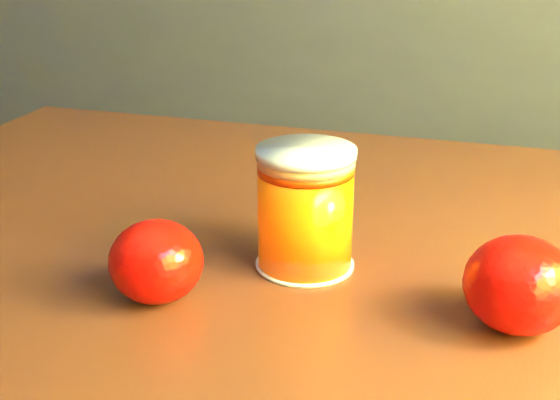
% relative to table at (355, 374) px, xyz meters
% --- Properties ---
extents(kitchen_counter, '(3.15, 0.60, 0.90)m').
position_rel_table_xyz_m(kitchen_counter, '(-0.96, 1.19, -0.22)').
color(kitchen_counter, '#515156').
rests_on(kitchen_counter, ground).
extents(table, '(1.11, 0.86, 0.76)m').
position_rel_table_xyz_m(table, '(0.00, 0.00, 0.00)').
color(table, brown).
rests_on(table, ground).
extents(juice_glass, '(0.07, 0.07, 0.09)m').
position_rel_table_xyz_m(juice_glass, '(-0.04, -0.02, 0.14)').
color(juice_glass, '#FF5E05').
rests_on(juice_glass, table).
extents(orange_front, '(0.07, 0.07, 0.06)m').
position_rel_table_xyz_m(orange_front, '(-0.11, -0.11, 0.13)').
color(orange_front, '#F21004').
rests_on(orange_front, table).
extents(orange_back, '(0.08, 0.08, 0.06)m').
position_rel_table_xyz_m(orange_back, '(0.12, -0.04, 0.13)').
color(orange_back, '#F21004').
rests_on(orange_back, table).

